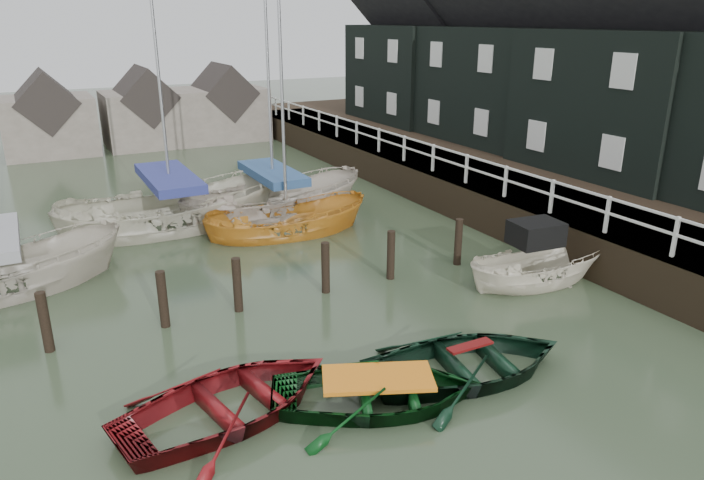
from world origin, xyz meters
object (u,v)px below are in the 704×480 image
rowboat_red (232,415)px  sailboat_c (287,233)px  rowboat_green (377,404)px  sailboat_d (274,214)px  sailboat_b (174,226)px  motorboat (536,279)px  sailboat_a (1,290)px  rowboat_dkgreen (468,375)px

rowboat_red → sailboat_c: 10.29m
rowboat_green → rowboat_red: bearing=93.0°
sailboat_d → rowboat_red: bearing=156.1°
sailboat_d → sailboat_b: bearing=85.8°
sailboat_b → sailboat_d: sailboat_d is taller
motorboat → sailboat_a: sailboat_a is taller
rowboat_red → rowboat_green: bearing=-122.2°
rowboat_dkgreen → rowboat_green: bearing=99.4°
sailboat_d → rowboat_dkgreen: bearing=178.5°
rowboat_green → sailboat_b: 12.53m
rowboat_dkgreen → sailboat_c: bearing=8.3°
sailboat_b → sailboat_d: size_ratio=0.88×
rowboat_green → motorboat: size_ratio=0.90×
motorboat → sailboat_b: 12.27m
sailboat_b → sailboat_c: bearing=-127.3°
motorboat → rowboat_green: bearing=119.4°
sailboat_a → sailboat_b: 6.29m
rowboat_green → sailboat_c: size_ratio=0.39×
rowboat_green → sailboat_b: (-0.99, 12.49, 0.06)m
rowboat_green → sailboat_d: bearing=11.3°
motorboat → sailboat_b: sailboat_b is taller
sailboat_a → sailboat_d: 9.42m
rowboat_green → motorboat: 7.35m
rowboat_green → sailboat_c: 10.30m
rowboat_dkgreen → sailboat_a: (-8.44, 9.10, 0.06)m
rowboat_red → sailboat_a: bearing=12.8°
sailboat_a → sailboat_b: bearing=-66.0°
motorboat → rowboat_dkgreen: bearing=128.4°
sailboat_b → sailboat_c: sailboat_b is taller
rowboat_red → sailboat_a: size_ratio=0.38×
rowboat_red → motorboat: bearing=-89.6°
rowboat_green → sailboat_d: sailboat_d is taller
rowboat_green → sailboat_a: (-6.30, 9.12, 0.06)m
rowboat_red → sailboat_b: bearing=-19.5°
sailboat_a → sailboat_c: 8.60m
rowboat_green → sailboat_b: size_ratio=0.35×
rowboat_red → rowboat_dkgreen: (4.68, -0.93, 0.00)m
sailboat_a → sailboat_c: size_ratio=1.08×
motorboat → sailboat_b: (-7.72, 9.54, -0.04)m
sailboat_a → sailboat_d: sailboat_d is taller
rowboat_green → sailboat_a: bearing=58.0°
rowboat_green → sailboat_c: (2.25, 10.05, 0.02)m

